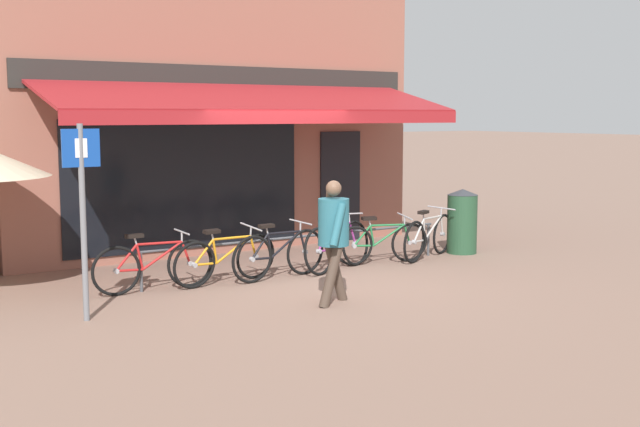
{
  "coord_description": "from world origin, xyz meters",
  "views": [
    {
      "loc": [
        -6.26,
        -9.43,
        2.42
      ],
      "look_at": [
        -0.16,
        -0.2,
        1.05
      ],
      "focal_mm": 45.0,
      "sensor_mm": 36.0,
      "label": 1
    }
  ],
  "objects": [
    {
      "name": "bike_rack_rail",
      "position": [
        0.22,
        0.92,
        0.49
      ],
      "size": [
        5.28,
        0.04,
        0.57
      ],
      "color": "#47494F",
      "rests_on": "ground_plane"
    },
    {
      "name": "bicycle_silver",
      "position": [
        2.63,
        0.7,
        0.38
      ],
      "size": [
        1.67,
        0.76,
        0.85
      ],
      "rotation": [
        0.06,
        0.0,
        0.4
      ],
      "color": "black",
      "rests_on": "ground_plane"
    },
    {
      "name": "shop_front",
      "position": [
        0.14,
        4.56,
        3.12
      ],
      "size": [
        7.72,
        4.93,
        6.26
      ],
      "color": "#8E5647",
      "rests_on": "ground_plane"
    },
    {
      "name": "ground_plane",
      "position": [
        0.0,
        0.0,
        0.0
      ],
      "size": [
        160.0,
        160.0,
        0.0
      ],
      "primitive_type": "plane",
      "color": "#846656"
    },
    {
      "name": "parking_sign",
      "position": [
        -3.47,
        -0.2,
        1.42
      ],
      "size": [
        0.44,
        0.07,
        2.32
      ],
      "color": "slate",
      "rests_on": "ground_plane"
    },
    {
      "name": "litter_bin",
      "position": [
        3.48,
        0.8,
        0.57
      ],
      "size": [
        0.53,
        0.53,
        1.13
      ],
      "color": "#23472D",
      "rests_on": "ground_plane"
    },
    {
      "name": "bicycle_purple",
      "position": [
        0.76,
        0.71,
        0.39
      ],
      "size": [
        1.65,
        0.78,
        0.89
      ],
      "rotation": [
        -0.11,
        0.0,
        0.35
      ],
      "color": "black",
      "rests_on": "ground_plane"
    },
    {
      "name": "bicycle_green",
      "position": [
        1.66,
        0.74,
        0.36
      ],
      "size": [
        1.63,
        0.61,
        0.81
      ],
      "rotation": [
        0.09,
        0.0,
        -0.22
      ],
      "color": "black",
      "rests_on": "ground_plane"
    },
    {
      "name": "bicycle_red",
      "position": [
        -2.21,
        0.84,
        0.37
      ],
      "size": [
        1.74,
        0.52,
        0.82
      ],
      "rotation": [
        0.02,
        0.0,
        -0.02
      ],
      "color": "black",
      "rests_on": "ground_plane"
    },
    {
      "name": "pedestrian_adult",
      "position": [
        -0.55,
        -1.1,
        0.97
      ],
      "size": [
        0.57,
        0.66,
        1.61
      ],
      "rotation": [
        0.0,
        0.0,
        -0.02
      ],
      "color": "#47382D",
      "rests_on": "ground_plane"
    },
    {
      "name": "bicycle_black",
      "position": [
        -0.34,
        0.62,
        0.38
      ],
      "size": [
        1.68,
        0.52,
        0.85
      ],
      "rotation": [
        0.05,
        0.0,
        0.12
      ],
      "color": "black",
      "rests_on": "ground_plane"
    },
    {
      "name": "bicycle_orange",
      "position": [
        -1.16,
        0.74,
        0.37
      ],
      "size": [
        1.74,
        0.52,
        0.84
      ],
      "rotation": [
        0.12,
        0.0,
        0.13
      ],
      "color": "black",
      "rests_on": "ground_plane"
    }
  ]
}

